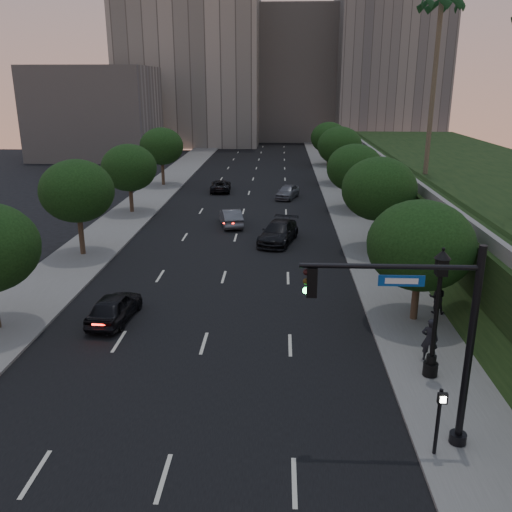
{
  "coord_description": "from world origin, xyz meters",
  "views": [
    {
      "loc": [
        3.46,
        -17.55,
        11.57
      ],
      "look_at": [
        2.32,
        7.24,
        3.6
      ],
      "focal_mm": 38.0,
      "sensor_mm": 36.0,
      "label": 1
    }
  ],
  "objects_px": {
    "traffic_signal_mast": "(435,346)",
    "pedestrian_b": "(437,297)",
    "sedan_mid_left": "(231,217)",
    "sedan_far_right": "(288,192)",
    "sedan_near_left": "(114,307)",
    "pedestrian_c": "(405,268)",
    "pedestrian_a": "(430,340)",
    "sedan_near_right": "(278,232)",
    "street_lamp": "(436,319)",
    "sedan_far_left": "(221,186)"
  },
  "relations": [
    {
      "from": "traffic_signal_mast",
      "to": "street_lamp",
      "type": "relative_size",
      "value": 1.25
    },
    {
      "from": "traffic_signal_mast",
      "to": "sedan_near_left",
      "type": "xyz_separation_m",
      "value": [
        -13.22,
        9.36,
        -2.93
      ]
    },
    {
      "from": "pedestrian_a",
      "to": "sedan_near_right",
      "type": "bearing_deg",
      "value": -52.59
    },
    {
      "from": "pedestrian_c",
      "to": "pedestrian_b",
      "type": "bearing_deg",
      "value": 71.55
    },
    {
      "from": "traffic_signal_mast",
      "to": "pedestrian_b",
      "type": "height_order",
      "value": "traffic_signal_mast"
    },
    {
      "from": "traffic_signal_mast",
      "to": "sedan_mid_left",
      "type": "distance_m",
      "value": 30.28
    },
    {
      "from": "sedan_far_left",
      "to": "pedestrian_b",
      "type": "xyz_separation_m",
      "value": [
        14.82,
        -33.01,
        0.36
      ]
    },
    {
      "from": "sedan_near_right",
      "to": "sedan_far_left",
      "type": "bearing_deg",
      "value": 122.47
    },
    {
      "from": "street_lamp",
      "to": "sedan_mid_left",
      "type": "relative_size",
      "value": 1.26
    },
    {
      "from": "pedestrian_a",
      "to": "traffic_signal_mast",
      "type": "bearing_deg",
      "value": 92.31
    },
    {
      "from": "sedan_mid_left",
      "to": "sedan_far_left",
      "type": "relative_size",
      "value": 0.96
    },
    {
      "from": "pedestrian_a",
      "to": "pedestrian_c",
      "type": "xyz_separation_m",
      "value": [
        1.02,
        9.67,
        -0.07
      ]
    },
    {
      "from": "sedan_near_right",
      "to": "pedestrian_a",
      "type": "distance_m",
      "value": 19.39
    },
    {
      "from": "sedan_mid_left",
      "to": "sedan_far_right",
      "type": "bearing_deg",
      "value": -125.79
    },
    {
      "from": "sedan_mid_left",
      "to": "traffic_signal_mast",
      "type": "bearing_deg",
      "value": 94.57
    },
    {
      "from": "traffic_signal_mast",
      "to": "sedan_near_right",
      "type": "xyz_separation_m",
      "value": [
        -5.02,
        23.9,
        -2.88
      ]
    },
    {
      "from": "sedan_near_left",
      "to": "traffic_signal_mast",
      "type": "bearing_deg",
      "value": 149.37
    },
    {
      "from": "sedan_mid_left",
      "to": "sedan_near_left",
      "type": "bearing_deg",
      "value": 64.95
    },
    {
      "from": "street_lamp",
      "to": "sedan_near_left",
      "type": "relative_size",
      "value": 1.29
    },
    {
      "from": "traffic_signal_mast",
      "to": "pedestrian_b",
      "type": "xyz_separation_m",
      "value": [
        3.25,
        10.76,
        -2.67
      ]
    },
    {
      "from": "sedan_near_left",
      "to": "pedestrian_c",
      "type": "relative_size",
      "value": 2.45
    },
    {
      "from": "pedestrian_a",
      "to": "sedan_far_left",
      "type": "bearing_deg",
      "value": -53.41
    },
    {
      "from": "sedan_near_left",
      "to": "sedan_far_left",
      "type": "relative_size",
      "value": 0.94
    },
    {
      "from": "street_lamp",
      "to": "sedan_near_left",
      "type": "height_order",
      "value": "street_lamp"
    },
    {
      "from": "sedan_near_left",
      "to": "sedan_far_right",
      "type": "distance_m",
      "value": 32.27
    },
    {
      "from": "traffic_signal_mast",
      "to": "sedan_far_right",
      "type": "bearing_deg",
      "value": 95.9
    },
    {
      "from": "pedestrian_b",
      "to": "street_lamp",
      "type": "bearing_deg",
      "value": 88.77
    },
    {
      "from": "street_lamp",
      "to": "pedestrian_b",
      "type": "xyz_separation_m",
      "value": [
        1.95,
        6.39,
        -1.63
      ]
    },
    {
      "from": "traffic_signal_mast",
      "to": "pedestrian_a",
      "type": "bearing_deg",
      "value": 74.71
    },
    {
      "from": "sedan_far_right",
      "to": "street_lamp",
      "type": "bearing_deg",
      "value": -64.15
    },
    {
      "from": "sedan_far_right",
      "to": "pedestrian_c",
      "type": "bearing_deg",
      "value": -57.73
    },
    {
      "from": "sedan_near_right",
      "to": "sedan_far_right",
      "type": "bearing_deg",
      "value": 101.27
    },
    {
      "from": "pedestrian_a",
      "to": "pedestrian_b",
      "type": "xyz_separation_m",
      "value": [
        1.7,
        5.09,
        -0.11
      ]
    },
    {
      "from": "sedan_near_right",
      "to": "pedestrian_b",
      "type": "height_order",
      "value": "pedestrian_b"
    },
    {
      "from": "sedan_near_right",
      "to": "pedestrian_b",
      "type": "distance_m",
      "value": 15.53
    },
    {
      "from": "street_lamp",
      "to": "pedestrian_c",
      "type": "bearing_deg",
      "value": 83.45
    },
    {
      "from": "sedan_far_right",
      "to": "pedestrian_b",
      "type": "relative_size",
      "value": 2.5
    },
    {
      "from": "sedan_near_left",
      "to": "sedan_mid_left",
      "type": "xyz_separation_m",
      "value": [
        4.17,
        19.38,
        -0.01
      ]
    },
    {
      "from": "sedan_mid_left",
      "to": "pedestrian_a",
      "type": "bearing_deg",
      "value": 101.76
    },
    {
      "from": "sedan_far_right",
      "to": "pedestrian_c",
      "type": "xyz_separation_m",
      "value": [
        6.73,
        -25.0,
        0.31
      ]
    },
    {
      "from": "pedestrian_c",
      "to": "street_lamp",
      "type": "bearing_deg",
      "value": 56.46
    },
    {
      "from": "sedan_near_right",
      "to": "pedestrian_c",
      "type": "xyz_separation_m",
      "value": [
        7.59,
        -8.57,
        0.25
      ]
    },
    {
      "from": "street_lamp",
      "to": "sedan_far_right",
      "type": "relative_size",
      "value": 1.31
    },
    {
      "from": "sedan_far_left",
      "to": "pedestrian_a",
      "type": "relative_size",
      "value": 2.41
    },
    {
      "from": "sedan_near_right",
      "to": "pedestrian_b",
      "type": "xyz_separation_m",
      "value": [
        8.27,
        -13.14,
        0.21
      ]
    },
    {
      "from": "traffic_signal_mast",
      "to": "sedan_far_left",
      "type": "distance_m",
      "value": 45.38
    },
    {
      "from": "traffic_signal_mast",
      "to": "pedestrian_c",
      "type": "distance_m",
      "value": 15.77
    },
    {
      "from": "sedan_near_left",
      "to": "sedan_near_right",
      "type": "relative_size",
      "value": 0.8
    },
    {
      "from": "street_lamp",
      "to": "pedestrian_a",
      "type": "xyz_separation_m",
      "value": [
        0.24,
        1.3,
        -1.52
      ]
    },
    {
      "from": "sedan_far_left",
      "to": "sedan_near_right",
      "type": "relative_size",
      "value": 0.85
    }
  ]
}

